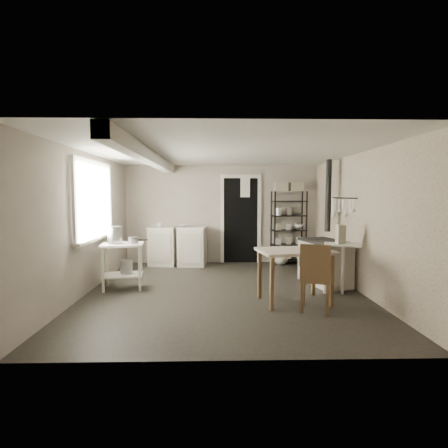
{
  "coord_description": "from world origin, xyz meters",
  "views": [
    {
      "loc": [
        -0.15,
        -5.76,
        1.6
      ],
      "look_at": [
        0.0,
        0.3,
        1.1
      ],
      "focal_mm": 28.0,
      "sensor_mm": 36.0,
      "label": 1
    }
  ],
  "objects_px": {
    "shelf_rack": "(289,223)",
    "stove": "(325,260)",
    "base_cabinets": "(178,245)",
    "chair": "(316,276)",
    "stockpot": "(115,234)",
    "work_table": "(294,277)",
    "flour_sack": "(281,255)",
    "prep_table": "(123,266)"
  },
  "relations": [
    {
      "from": "shelf_rack",
      "to": "stove",
      "type": "bearing_deg",
      "value": -90.95
    },
    {
      "from": "base_cabinets",
      "to": "chair",
      "type": "bearing_deg",
      "value": -48.89
    },
    {
      "from": "stockpot",
      "to": "work_table",
      "type": "distance_m",
      "value": 3.04
    },
    {
      "from": "stockpot",
      "to": "base_cabinets",
      "type": "height_order",
      "value": "stockpot"
    },
    {
      "from": "work_table",
      "to": "stove",
      "type": "bearing_deg",
      "value": 53.3
    },
    {
      "from": "stockpot",
      "to": "stove",
      "type": "xyz_separation_m",
      "value": [
        3.67,
        0.25,
        -0.5
      ]
    },
    {
      "from": "work_table",
      "to": "base_cabinets",
      "type": "bearing_deg",
      "value": 125.71
    },
    {
      "from": "flour_sack",
      "to": "prep_table",
      "type": "bearing_deg",
      "value": -147.34
    },
    {
      "from": "prep_table",
      "to": "shelf_rack",
      "type": "bearing_deg",
      "value": 33.25
    },
    {
      "from": "stove",
      "to": "shelf_rack",
      "type": "bearing_deg",
      "value": 82.55
    },
    {
      "from": "stove",
      "to": "chair",
      "type": "height_order",
      "value": "chair"
    },
    {
      "from": "stove",
      "to": "work_table",
      "type": "bearing_deg",
      "value": -141.81
    },
    {
      "from": "prep_table",
      "to": "stockpot",
      "type": "bearing_deg",
      "value": 178.38
    },
    {
      "from": "shelf_rack",
      "to": "stockpot",
      "type": "bearing_deg",
      "value": -156.34
    },
    {
      "from": "shelf_rack",
      "to": "flour_sack",
      "type": "relative_size",
      "value": 3.82
    },
    {
      "from": "work_table",
      "to": "flour_sack",
      "type": "bearing_deg",
      "value": 83.4
    },
    {
      "from": "base_cabinets",
      "to": "stove",
      "type": "bearing_deg",
      "value": -25.78
    },
    {
      "from": "prep_table",
      "to": "flour_sack",
      "type": "bearing_deg",
      "value": 32.66
    },
    {
      "from": "prep_table",
      "to": "work_table",
      "type": "distance_m",
      "value": 2.87
    },
    {
      "from": "stockpot",
      "to": "base_cabinets",
      "type": "xyz_separation_m",
      "value": [
        0.84,
        2.03,
        -0.48
      ]
    },
    {
      "from": "work_table",
      "to": "chair",
      "type": "bearing_deg",
      "value": -63.05
    },
    {
      "from": "chair",
      "to": "shelf_rack",
      "type": "bearing_deg",
      "value": 104.27
    },
    {
      "from": "chair",
      "to": "stockpot",
      "type": "bearing_deg",
      "value": 178.43
    },
    {
      "from": "prep_table",
      "to": "flour_sack",
      "type": "height_order",
      "value": "prep_table"
    },
    {
      "from": "shelf_rack",
      "to": "prep_table",
      "type": "bearing_deg",
      "value": -155.36
    },
    {
      "from": "stockpot",
      "to": "base_cabinets",
      "type": "bearing_deg",
      "value": 67.54
    },
    {
      "from": "prep_table",
      "to": "flour_sack",
      "type": "xyz_separation_m",
      "value": [
        3.08,
        1.97,
        -0.16
      ]
    },
    {
      "from": "base_cabinets",
      "to": "shelf_rack",
      "type": "distance_m",
      "value": 2.62
    },
    {
      "from": "base_cabinets",
      "to": "work_table",
      "type": "bearing_deg",
      "value": -47.9
    },
    {
      "from": "base_cabinets",
      "to": "flour_sack",
      "type": "bearing_deg",
      "value": 4.98
    },
    {
      "from": "chair",
      "to": "base_cabinets",
      "type": "bearing_deg",
      "value": 144.57
    },
    {
      "from": "prep_table",
      "to": "stove",
      "type": "relative_size",
      "value": 0.78
    },
    {
      "from": "stove",
      "to": "work_table",
      "type": "xyz_separation_m",
      "value": [
        -0.79,
        -1.06,
        -0.06
      ]
    },
    {
      "from": "stove",
      "to": "work_table",
      "type": "distance_m",
      "value": 1.32
    },
    {
      "from": "prep_table",
      "to": "stockpot",
      "type": "height_order",
      "value": "stockpot"
    },
    {
      "from": "stockpot",
      "to": "base_cabinets",
      "type": "relative_size",
      "value": 0.2
    },
    {
      "from": "prep_table",
      "to": "stove",
      "type": "xyz_separation_m",
      "value": [
        3.55,
        0.25,
        0.04
      ]
    },
    {
      "from": "work_table",
      "to": "chair",
      "type": "distance_m",
      "value": 0.46
    },
    {
      "from": "base_cabinets",
      "to": "shelf_rack",
      "type": "height_order",
      "value": "shelf_rack"
    },
    {
      "from": "stockpot",
      "to": "shelf_rack",
      "type": "height_order",
      "value": "shelf_rack"
    },
    {
      "from": "stove",
      "to": "chair",
      "type": "bearing_deg",
      "value": -126.95
    },
    {
      "from": "base_cabinets",
      "to": "work_table",
      "type": "xyz_separation_m",
      "value": [
        2.04,
        -2.84,
        -0.08
      ]
    }
  ]
}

